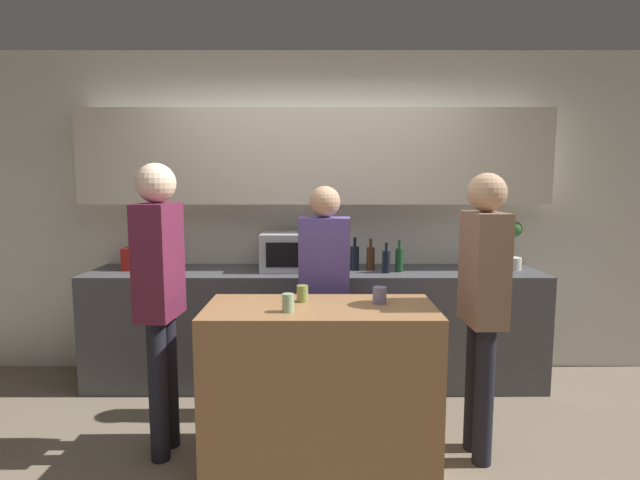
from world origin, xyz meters
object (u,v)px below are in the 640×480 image
cup_0 (288,303)px  bottle_3 (399,260)px  toaster (140,259)px  person_right (159,283)px  bottle_2 (386,261)px  cup_1 (302,294)px  cup_2 (379,295)px  bottle_1 (370,258)px  potted_plant (513,245)px  microwave (294,251)px  person_center (324,282)px  bottle_0 (354,257)px  person_left (483,291)px

cup_0 → bottle_3: bearing=57.0°
toaster → person_right: bearing=-65.4°
bottle_2 → cup_1: (-0.62, -0.96, -0.04)m
cup_2 → bottle_1: bearing=86.9°
bottle_1 → cup_0: size_ratio=2.52×
bottle_2 → cup_1: bottle_2 is taller
bottle_3 → potted_plant: bearing=5.2°
cup_0 → cup_2: size_ratio=1.05×
microwave → bottle_3: bearing=-5.7°
person_center → microwave: bearing=-66.3°
cup_0 → person_right: 0.79m
cup_1 → person_center: (0.14, 0.45, -0.03)m
microwave → cup_1: size_ratio=5.34×
bottle_2 → cup_0: size_ratio=2.35×
toaster → cup_1: 1.73m
bottle_0 → bottle_3: size_ratio=1.05×
bottle_3 → person_right: size_ratio=0.14×
microwave → bottle_0: bearing=-0.8°
microwave → potted_plant: (1.76, 0.00, 0.05)m
toaster → bottle_2: bottle_2 is taller
toaster → bottle_3: (2.07, -0.09, 0.01)m
bottle_1 → person_right: size_ratio=0.15×
person_center → bottle_2: bearing=-131.0°
bottle_2 → microwave: bearing=169.8°
microwave → bottle_2: size_ratio=2.19×
microwave → person_right: person_right is taller
bottle_3 → toaster: bearing=177.6°
bottle_2 → bottle_0: bearing=152.5°
toaster → person_center: size_ratio=0.16×
toaster → bottle_0: 1.73m
bottle_3 → cup_0: size_ratio=2.49×
bottle_1 → person_right: person_right is taller
bottle_0 → cup_0: 1.39m
toaster → bottle_0: bottle_0 is taller
bottle_3 → cup_1: 1.24m
potted_plant → person_left: size_ratio=0.23×
potted_plant → person_right: person_right is taller
bottle_1 → bottle_3: bearing=-18.3°
cup_0 → cup_1: bearing=72.9°
bottle_0 → cup_2: (0.07, -1.12, -0.05)m
bottle_3 → bottle_2: bearing=-156.8°
person_center → bottle_0: bearing=-108.5°
microwave → person_left: person_left is taller
person_left → bottle_1: bearing=22.8°
microwave → bottle_1: bearing=-1.1°
bottle_0 → cup_1: bearing=-109.5°
cup_2 → person_right: (-1.28, 0.01, 0.07)m
microwave → cup_2: 1.26m
microwave → toaster: 1.24m
cup_0 → person_left: 1.13m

